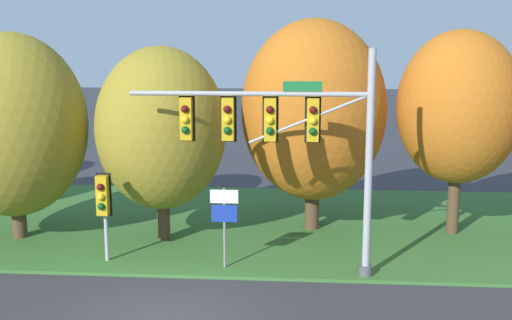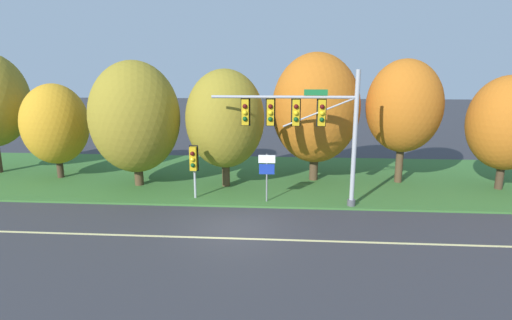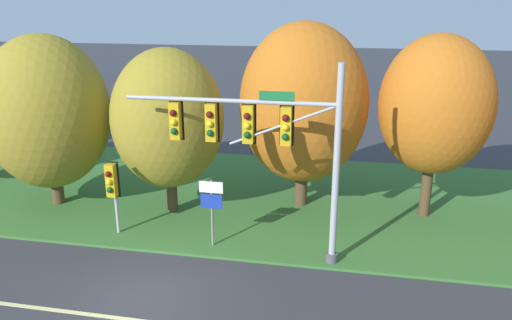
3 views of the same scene
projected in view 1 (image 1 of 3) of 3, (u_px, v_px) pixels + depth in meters
ground_plane at (163, 314)px, 16.38m from camera, size 160.00×160.00×0.00m
grass_verge at (211, 223)px, 24.46m from camera, size 48.00×11.50×0.10m
traffic_signal_mast at (286, 134)px, 18.23m from camera, size 7.04×0.49×6.57m
pedestrian_signal_near_kerb at (103, 200)px, 19.57m from camera, size 0.46×0.55×2.81m
route_sign_post at (224, 215)px, 19.18m from camera, size 0.84×0.08×2.47m
tree_behind_signpost at (13, 125)px, 21.78m from camera, size 5.02×5.02×7.09m
tree_mid_verge at (161, 129)px, 21.57m from camera, size 4.40×4.40×6.63m
tree_tall_centre at (314, 111)px, 22.76m from camera, size 5.15×5.15×7.57m
tree_right_far at (459, 108)px, 22.17m from camera, size 4.26×4.26×7.19m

